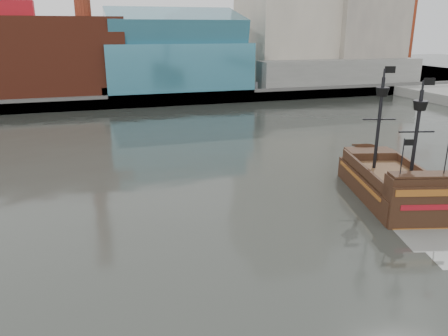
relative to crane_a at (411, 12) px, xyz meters
name	(u,v)px	position (x,y,z in m)	size (l,w,h in m)	color
ground	(243,263)	(-78.63, -82.00, -19.11)	(400.00, 400.00, 0.00)	#272A25
promenade_far	(122,85)	(-78.63, 10.00, -18.11)	(220.00, 60.00, 2.00)	slate
seawall	(135,101)	(-78.63, -19.50, -17.81)	(220.00, 1.00, 2.60)	#4C4C49
crane_a	(411,12)	(0.00, 0.00, 0.00)	(22.50, 4.00, 32.25)	slate
crane_b	(413,26)	(9.60, 10.00, -3.54)	(19.10, 4.00, 26.25)	slate
pirate_ship	(390,187)	(-62.01, -75.16, -17.98)	(9.15, 17.50, 12.56)	black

